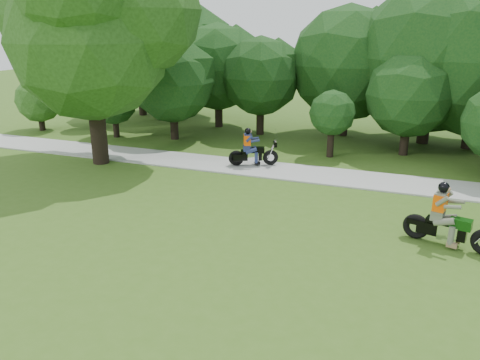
# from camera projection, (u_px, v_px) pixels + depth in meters

# --- Properties ---
(ground) EXTENTS (100.00, 100.00, 0.00)m
(ground) POSITION_uv_depth(u_px,v_px,m) (307.00, 281.00, 10.78)
(ground) COLOR #3D601B
(ground) RESTS_ON ground
(walkway) EXTENTS (60.00, 2.20, 0.06)m
(walkway) POSITION_uv_depth(u_px,v_px,m) (354.00, 179.00, 17.88)
(walkway) COLOR #9F9F9A
(walkway) RESTS_ON ground
(tree_line) EXTENTS (39.75, 11.98, 7.92)m
(tree_line) POSITION_uv_depth(u_px,v_px,m) (420.00, 68.00, 22.35)
(tree_line) COLOR black
(tree_line) RESTS_ON ground
(big_tree_west) EXTENTS (8.64, 6.56, 9.96)m
(big_tree_west) POSITION_uv_depth(u_px,v_px,m) (93.00, 22.00, 18.60)
(big_tree_west) COLOR black
(big_tree_west) RESTS_ON ground
(chopper_motorcycle) EXTENTS (2.42, 1.02, 1.75)m
(chopper_motorcycle) POSITION_uv_depth(u_px,v_px,m) (446.00, 223.00, 12.34)
(chopper_motorcycle) COLOR black
(chopper_motorcycle) RESTS_ON ground
(touring_motorcycle) EXTENTS (1.97, 1.24, 1.59)m
(touring_motorcycle) POSITION_uv_depth(u_px,v_px,m) (250.00, 152.00, 19.34)
(touring_motorcycle) COLOR black
(touring_motorcycle) RESTS_ON walkway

